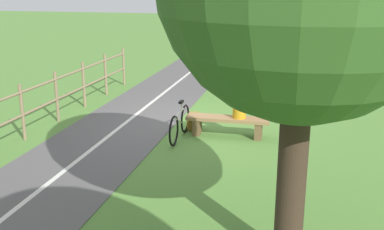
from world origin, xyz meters
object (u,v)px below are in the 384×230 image
at_px(bench, 228,123).
at_px(backpack, 193,121).
at_px(bicycle, 180,124).
at_px(person_seated, 240,104).

relative_size(bench, backpack, 4.77).
distance_m(bench, bicycle, 1.12).
distance_m(bench, person_seated, 0.54).
bearing_deg(person_seated, bench, 0.00).
bearing_deg(bicycle, backpack, 169.48).
relative_size(bench, bicycle, 1.16).
height_order(bicycle, backpack, bicycle).
xyz_separation_m(bicycle, backpack, (-0.15, -0.75, -0.16)).
relative_size(bench, person_seated, 2.48).
relative_size(person_seated, bicycle, 0.47).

